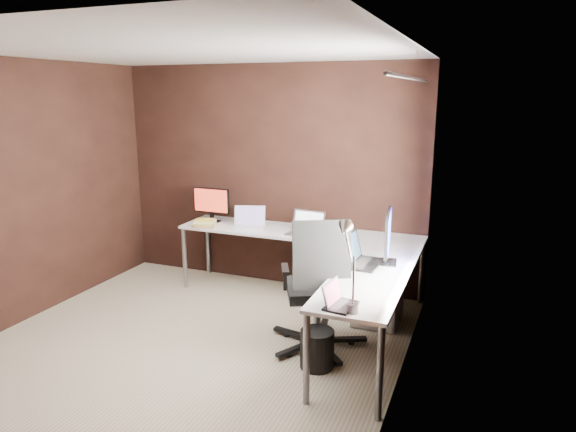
# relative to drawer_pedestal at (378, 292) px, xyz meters

# --- Properties ---
(room) EXTENTS (3.60, 3.60, 2.50)m
(room) POSITION_rel_drawer_pedestal_xyz_m (-1.09, -1.08, 0.98)
(room) COLOR beige
(room) RESTS_ON ground
(desk) EXTENTS (2.65, 2.25, 0.73)m
(desk) POSITION_rel_drawer_pedestal_xyz_m (-0.59, -0.11, 0.38)
(desk) COLOR white
(desk) RESTS_ON ground
(drawer_pedestal) EXTENTS (0.42, 0.50, 0.60)m
(drawer_pedestal) POSITION_rel_drawer_pedestal_xyz_m (0.00, 0.00, 0.00)
(drawer_pedestal) COLOR white
(drawer_pedestal) RESTS_ON ground
(monitor_left) EXTENTS (0.45, 0.13, 0.39)m
(monitor_left) POSITION_rel_drawer_pedestal_xyz_m (-2.03, 0.38, 0.65)
(monitor_left) COLOR black
(monitor_left) RESTS_ON desk
(monitor_right) EXTENTS (0.16, 0.56, 0.46)m
(monitor_right) POSITION_rel_drawer_pedestal_xyz_m (0.13, -0.38, 0.69)
(monitor_right) COLOR black
(monitor_right) RESTS_ON desk
(laptop_white) EXTENTS (0.40, 0.33, 0.23)m
(laptop_white) POSITION_rel_drawer_pedestal_xyz_m (-1.52, 0.30, 0.48)
(laptop_white) COLOR white
(laptop_white) RESTS_ON desk
(laptop_silver) EXTENTS (0.38, 0.29, 0.24)m
(laptop_silver) POSITION_rel_drawer_pedestal_xyz_m (-0.83, 0.26, 0.48)
(laptop_silver) COLOR silver
(laptop_silver) RESTS_ON desk
(laptop_black_big) EXTENTS (0.31, 0.42, 0.26)m
(laptop_black_big) POSITION_rel_drawer_pedestal_xyz_m (-0.09, -0.49, 0.49)
(laptop_black_big) COLOR black
(laptop_black_big) RESTS_ON desk
(laptop_black_small) EXTENTS (0.22, 0.28, 0.18)m
(laptop_black_small) POSITION_rel_drawer_pedestal_xyz_m (-0.01, -1.44, 0.47)
(laptop_black_small) COLOR black
(laptop_black_small) RESTS_ON desk
(book_stack) EXTENTS (0.28, 0.25, 0.08)m
(book_stack) POSITION_rel_drawer_pedestal_xyz_m (-1.99, 0.15, 0.47)
(book_stack) COLOR #A17856
(book_stack) RESTS_ON desk
(mouse_left) EXTENTS (0.09, 0.07, 0.03)m
(mouse_left) POSITION_rel_drawer_pedestal_xyz_m (-1.95, 0.15, 0.45)
(mouse_left) COLOR black
(mouse_left) RESTS_ON desk
(mouse_corner) EXTENTS (0.10, 0.07, 0.03)m
(mouse_corner) POSITION_rel_drawer_pedestal_xyz_m (-0.56, 0.23, 0.45)
(mouse_corner) COLOR black
(mouse_corner) RESTS_ON desk
(desk_lamp) EXTENTS (0.19, 0.23, 0.61)m
(desk_lamp) POSITION_rel_drawer_pedestal_xyz_m (0.05, -1.44, 0.81)
(desk_lamp) COLOR slate
(desk_lamp) RESTS_ON desk
(office_chair) EXTENTS (0.69, 0.72, 1.20)m
(office_chair) POSITION_rel_drawer_pedestal_xyz_m (-0.38, -0.74, 0.05)
(office_chair) COLOR black
(office_chair) RESTS_ON ground
(wastebasket) EXTENTS (0.32, 0.32, 0.32)m
(wastebasket) POSITION_rel_drawer_pedestal_xyz_m (-0.28, -1.05, -0.14)
(wastebasket) COLOR black
(wastebasket) RESTS_ON ground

